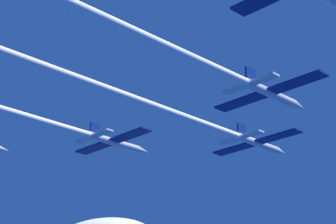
{
  "coord_description": "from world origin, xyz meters",
  "views": [
    {
      "loc": [
        74.83,
        -97.28,
        -40.96
      ],
      "look_at": [
        0.16,
        -23.89,
        0.28
      ],
      "focal_mm": 68.26,
      "sensor_mm": 36.0,
      "label": 1
    }
  ],
  "objects": [
    {
      "name": "jet_left_wing",
      "position": [
        -19.46,
        -42.97,
        0.43
      ],
      "size": [
        20.77,
        75.95,
        3.44
      ],
      "color": "silver"
    },
    {
      "name": "jet_right_wing",
      "position": [
        19.32,
        -40.03,
        -0.68
      ],
      "size": [
        20.77,
        69.82,
        3.44
      ],
      "color": "silver"
    },
    {
      "name": "jet_lead",
      "position": [
        0.93,
        -24.51,
        0.09
      ],
      "size": [
        20.77,
        80.14,
        3.44
      ],
      "color": "silver"
    }
  ]
}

